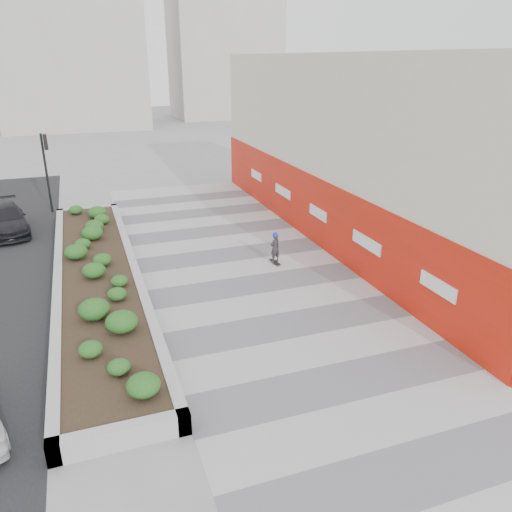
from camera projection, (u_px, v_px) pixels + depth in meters
The scene contains 10 objects.
ground at pixel (315, 354), 14.07m from camera, with size 160.00×160.00×0.00m, color gray.
walkway at pixel (276, 308), 16.69m from camera, with size 8.00×36.00×0.01m, color #A8A8AD.
building at pixel (371, 148), 22.64m from camera, with size 6.04×24.08×8.00m.
planter at pixel (97, 273), 18.32m from camera, with size 3.00×18.00×0.90m.
traffic_signal_near at pixel (46, 161), 26.11m from camera, with size 0.33×0.28×4.20m.
distant_bldg_north_l at pixel (68, 37), 56.95m from camera, with size 16.00×12.00×20.00m, color #ADAAA3.
distant_bldg_north_r at pixel (224, 24), 66.83m from camera, with size 14.00×10.00×24.00m, color #ADAAA3.
manhole_cover at pixel (290, 305), 16.85m from camera, with size 0.44×0.44×0.01m, color #595654.
skateboarder at pixel (275, 248), 20.06m from camera, with size 0.50×0.73×1.34m.
car_dark at pixel (5, 219), 23.67m from camera, with size 1.83×4.50×1.30m, color black.
Camera 1 is at (-5.63, -10.78, 7.79)m, focal length 35.00 mm.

